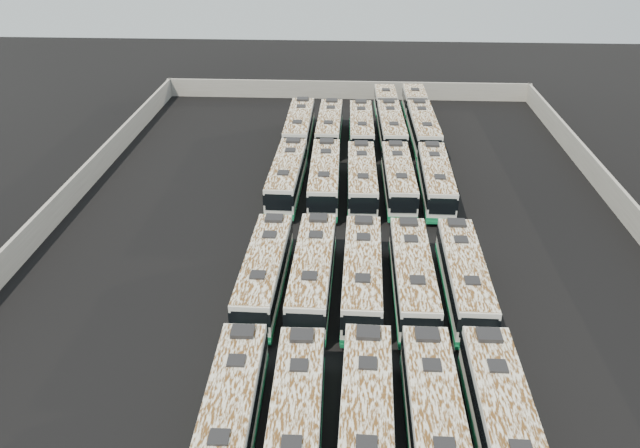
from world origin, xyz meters
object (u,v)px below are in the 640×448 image
(bus_front_far_left, at_px, (230,418))
(bus_back_right, at_px, (389,119))
(bus_midfront_far_left, at_px, (265,272))
(bus_back_far_right, at_px, (420,119))
(bus_midback_right, at_px, (398,179))
(bus_midfront_center, at_px, (362,275))
(bus_front_right, at_px, (435,425))
(bus_midfront_left, at_px, (313,273))
(bus_midback_center, at_px, (362,179))
(bus_midback_far_right, at_px, (436,180))
(bus_back_center, at_px, (361,128))
(bus_midfront_far_right, at_px, (464,277))
(bus_midfront_right, at_px, (413,277))
(bus_back_far_left, at_px, (299,127))
(bus_front_left, at_px, (296,423))
(bus_back_left, at_px, (329,127))
(bus_front_far_right, at_px, (504,427))
(bus_midback_far_left, at_px, (287,176))
(bus_front_center, at_px, (366,423))
(bus_midback_left, at_px, (325,177))

(bus_front_far_left, xyz_separation_m, bus_back_right, (9.34, 43.04, 0.01))
(bus_midfront_far_left, bearing_deg, bus_back_far_right, 68.75)
(bus_midfront_far_left, xyz_separation_m, bus_midback_right, (9.41, 15.07, -0.03))
(bus_midfront_center, bearing_deg, bus_front_right, -74.36)
(bus_midfront_left, bearing_deg, bus_back_far_right, 73.80)
(bus_midback_center, height_order, bus_back_right, bus_back_right)
(bus_midback_center, distance_m, bus_midback_right, 3.10)
(bus_front_far_left, bearing_deg, bus_midback_far_right, 64.43)
(bus_back_center, bearing_deg, bus_midback_right, -76.95)
(bus_front_right, relative_size, bus_midfront_far_right, 1.02)
(bus_midfront_far_left, relative_size, bus_midfront_right, 1.00)
(bus_midfront_center, xyz_separation_m, bus_midback_far_right, (6.30, 15.03, -0.03))
(bus_front_right, distance_m, bus_back_far_left, 40.98)
(bus_front_left, xyz_separation_m, bus_midfront_far_left, (-3.09, 12.64, 0.02))
(bus_front_right, height_order, bus_back_far_right, bus_back_far_right)
(bus_midfront_left, xyz_separation_m, bus_back_left, (0.00, 27.67, -0.05))
(bus_midfront_far_right, bearing_deg, bus_back_left, 109.79)
(bus_midfront_right, bearing_deg, bus_back_left, 102.71)
(bus_front_far_right, xyz_separation_m, bus_midfront_left, (-9.50, 12.46, -0.01))
(bus_midback_far_left, distance_m, bus_back_far_left, 12.37)
(bus_midback_far_right, bearing_deg, bus_midfront_center, -111.67)
(bus_front_center, bearing_deg, bus_front_left, -176.12)
(bus_midfront_far_left, bearing_deg, bus_midback_left, 79.18)
(bus_midfront_far_right, bearing_deg, bus_midback_left, 123.26)
(bus_midfront_far_right, relative_size, bus_midback_center, 1.00)
(bus_midback_left, bearing_deg, bus_midfront_far_right, -57.99)
(bus_midback_right, xyz_separation_m, bus_back_left, (-6.32, 12.63, -0.00))
(bus_front_left, distance_m, bus_midfront_right, 14.08)
(bus_front_far_left, distance_m, bus_front_left, 3.09)
(bus_midfront_left, bearing_deg, bus_midfront_center, -0.07)
(bus_front_far_right, distance_m, bus_back_center, 40.43)
(bus_midfront_left, distance_m, bus_midback_center, 15.16)
(bus_midback_far_left, relative_size, bus_midback_left, 0.99)
(bus_front_far_right, height_order, bus_midfront_left, bus_front_far_right)
(bus_front_center, distance_m, bus_back_far_right, 43.50)
(bus_midfront_right, xyz_separation_m, bus_midback_far_right, (3.12, 15.05, -0.02))
(bus_midfront_center, relative_size, bus_midfront_far_right, 1.01)
(bus_front_far_right, height_order, bus_midback_right, bus_front_far_right)
(bus_midback_far_right, bearing_deg, bus_midfront_far_right, -88.47)
(bus_front_right, xyz_separation_m, bus_back_left, (-6.38, 40.13, -0.04))
(bus_back_left, relative_size, bus_back_right, 0.64)
(bus_midback_far_left, xyz_separation_m, bus_back_far_right, (12.64, 15.45, 0.01))
(bus_front_far_left, height_order, bus_front_far_right, bus_front_far_right)
(bus_front_far_left, xyz_separation_m, bus_midfront_far_right, (12.64, 12.51, 0.01))
(bus_front_center, distance_m, bus_front_far_right, 6.28)
(bus_front_far_left, distance_m, bus_midback_right, 29.08)
(bus_midfront_far_left, height_order, bus_midback_left, bus_midback_left)
(bus_midfront_far_left, bearing_deg, bus_midfront_center, 0.83)
(bus_midfront_far_right, bearing_deg, bus_front_right, -103.63)
(bus_midfront_right, relative_size, bus_back_far_right, 0.63)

